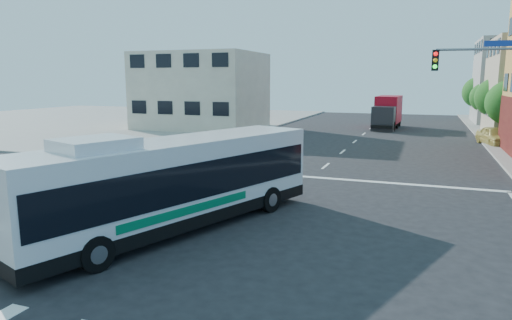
% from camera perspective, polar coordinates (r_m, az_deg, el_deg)
% --- Properties ---
extents(ground, '(120.00, 120.00, 0.00)m').
position_cam_1_polar(ground, '(15.92, -1.00, -8.91)').
color(ground, black).
rests_on(ground, ground).
extents(sidewalk_nw, '(50.00, 50.00, 0.15)m').
position_cam_1_polar(sidewalk_nw, '(63.79, -19.21, 4.82)').
color(sidewalk_nw, gray).
rests_on(sidewalk_nw, ground).
extents(building_west, '(12.06, 10.06, 8.00)m').
position_cam_1_polar(building_west, '(49.45, -6.81, 8.54)').
color(building_west, beige).
rests_on(building_west, ground).
extents(signal_mast_ne, '(7.91, 1.13, 8.07)m').
position_cam_1_polar(signal_mast_ne, '(24.91, 28.95, 8.34)').
color(signal_mast_ne, gray).
rests_on(signal_mast_ne, ground).
extents(street_tree_a, '(3.60, 3.60, 5.53)m').
position_cam_1_polar(street_tree_a, '(42.47, 29.22, 6.58)').
color(street_tree_a, '#352113').
rests_on(street_tree_a, ground).
extents(street_tree_b, '(3.80, 3.80, 5.79)m').
position_cam_1_polar(street_tree_b, '(50.38, 27.89, 7.21)').
color(street_tree_b, '#352113').
rests_on(street_tree_b, ground).
extents(street_tree_c, '(3.40, 3.40, 5.29)m').
position_cam_1_polar(street_tree_c, '(58.33, 26.88, 7.22)').
color(street_tree_c, '#352113').
rests_on(street_tree_c, ground).
extents(street_tree_d, '(4.00, 4.00, 6.03)m').
position_cam_1_polar(street_tree_d, '(66.28, 26.16, 7.83)').
color(street_tree_d, '#352113').
rests_on(street_tree_d, ground).
extents(transit_bus, '(6.42, 11.92, 3.49)m').
position_cam_1_polar(transit_bus, '(15.95, -10.08, -2.66)').
color(transit_bus, black).
rests_on(transit_bus, ground).
extents(box_truck, '(2.66, 7.81, 3.46)m').
position_cam_1_polar(box_truck, '(51.48, 16.09, 5.69)').
color(box_truck, black).
rests_on(box_truck, ground).
extents(parked_car, '(2.77, 4.64, 1.48)m').
position_cam_1_polar(parked_car, '(41.29, 27.68, 2.67)').
color(parked_car, '#D4BD5A').
rests_on(parked_car, ground).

